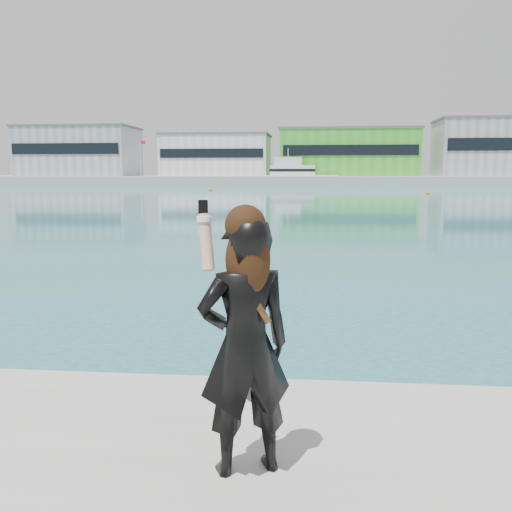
# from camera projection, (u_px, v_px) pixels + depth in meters

# --- Properties ---
(far_quay) EXTENTS (320.00, 40.00, 2.00)m
(far_quay) POSITION_uv_depth(u_px,v_px,m) (312.00, 180.00, 132.36)
(far_quay) COLOR #9E9E99
(far_quay) RESTS_ON ground
(warehouse_grey_left) EXTENTS (26.52, 16.36, 11.50)m
(warehouse_grey_left) POSITION_uv_depth(u_px,v_px,m) (79.00, 151.00, 134.89)
(warehouse_grey_left) COLOR gray
(warehouse_grey_left) RESTS_ON far_quay
(warehouse_white) EXTENTS (24.48, 15.35, 9.50)m
(warehouse_white) POSITION_uv_depth(u_px,v_px,m) (217.00, 155.00, 131.74)
(warehouse_white) COLOR silver
(warehouse_white) RESTS_ON far_quay
(warehouse_green) EXTENTS (30.60, 16.36, 10.50)m
(warehouse_green) POSITION_uv_depth(u_px,v_px,m) (348.00, 153.00, 128.67)
(warehouse_green) COLOR green
(warehouse_green) RESTS_ON far_quay
(warehouse_grey_right) EXTENTS (25.50, 15.35, 12.50)m
(warehouse_grey_right) POSITION_uv_depth(u_px,v_px,m) (495.00, 147.00, 125.32)
(warehouse_grey_right) COLOR gray
(warehouse_grey_right) RESTS_ON far_quay
(flagpole_left) EXTENTS (1.28, 0.16, 8.00)m
(flagpole_left) POSITION_uv_depth(u_px,v_px,m) (141.00, 155.00, 126.49)
(flagpole_left) COLOR silver
(flagpole_left) RESTS_ON far_quay
(flagpole_right) EXTENTS (1.28, 0.16, 8.00)m
(flagpole_right) POSITION_uv_depth(u_px,v_px,m) (417.00, 155.00, 120.49)
(flagpole_right) COLOR silver
(flagpole_right) RESTS_ON far_quay
(motor_yacht) EXTENTS (16.87, 5.11, 7.82)m
(motor_yacht) POSITION_uv_depth(u_px,v_px,m) (295.00, 175.00, 119.51)
(motor_yacht) COLOR silver
(motor_yacht) RESTS_ON ground
(buoy_near) EXTENTS (0.50, 0.50, 0.50)m
(buoy_near) POSITION_uv_depth(u_px,v_px,m) (428.00, 194.00, 73.31)
(buoy_near) COLOR #DE9B0B
(buoy_near) RESTS_ON ground
(buoy_far) EXTENTS (0.50, 0.50, 0.50)m
(buoy_far) POSITION_uv_depth(u_px,v_px,m) (210.00, 191.00, 87.15)
(buoy_far) COLOR #DE9B0B
(buoy_far) RESTS_ON ground
(woman) EXTENTS (0.71, 0.60, 1.76)m
(woman) POSITION_uv_depth(u_px,v_px,m) (245.00, 339.00, 3.60)
(woman) COLOR black
(woman) RESTS_ON near_quay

